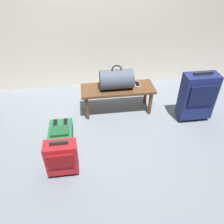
{
  "coord_description": "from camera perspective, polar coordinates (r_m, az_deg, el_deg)",
  "views": [
    {
      "loc": [
        -0.29,
        -1.86,
        1.98
      ],
      "look_at": [
        0.02,
        0.39,
        0.25
      ],
      "focal_mm": 36.13,
      "sensor_mm": 36.0,
      "label": 1
    }
  ],
  "objects": [
    {
      "name": "backpack_green",
      "position": [
        2.85,
        -12.8,
        -5.28
      ],
      "size": [
        0.28,
        0.38,
        0.21
      ],
      "color": "#1E6038",
      "rests_on": "ground"
    },
    {
      "name": "suitcase_small_red",
      "position": [
        2.37,
        -12.66,
        -11.14
      ],
      "size": [
        0.32,
        0.19,
        0.46
      ],
      "color": "red",
      "rests_on": "ground"
    },
    {
      "name": "bench",
      "position": [
        3.12,
        1.46,
        5.24
      ],
      "size": [
        1.0,
        0.36,
        0.39
      ],
      "color": "brown",
      "rests_on": "ground"
    },
    {
      "name": "duffel_bag_slate",
      "position": [
        3.02,
        1.13,
        8.28
      ],
      "size": [
        0.44,
        0.26,
        0.34
      ],
      "color": "#475160",
      "rests_on": "bench"
    },
    {
      "name": "ground_plane",
      "position": [
        2.73,
        0.74,
        -9.18
      ],
      "size": [
        6.6,
        6.6,
        0.0
      ],
      "primitive_type": "plane",
      "color": "slate"
    },
    {
      "name": "cell_phone",
      "position": [
        3.18,
        6.4,
        7.09
      ],
      "size": [
        0.07,
        0.14,
        0.01
      ],
      "color": "silver",
      "rests_on": "bench"
    },
    {
      "name": "suitcase_upright_navy",
      "position": [
        3.15,
        20.8,
        3.8
      ],
      "size": [
        0.43,
        0.23,
        0.71
      ],
      "color": "navy",
      "rests_on": "ground"
    }
  ]
}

